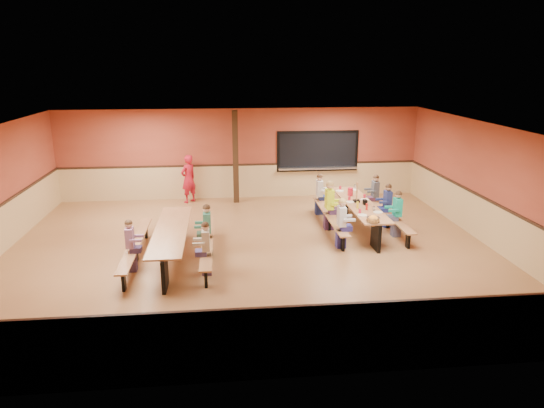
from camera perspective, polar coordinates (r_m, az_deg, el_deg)
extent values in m
plane|color=brown|center=(11.91, -2.54, -5.58)|extent=(12.00, 12.00, 0.00)
cube|color=#9B422D|center=(16.32, -3.67, 5.92)|extent=(12.00, 0.04, 3.00)
cube|color=#9B422D|center=(6.74, -0.10, -9.56)|extent=(12.00, 0.04, 3.00)
cube|color=#9B422D|center=(13.20, 24.37, 1.97)|extent=(0.04, 10.00, 3.00)
cube|color=white|center=(11.15, -2.74, 8.88)|extent=(12.00, 10.00, 0.04)
cube|color=black|center=(16.58, 5.40, 6.22)|extent=(2.60, 0.06, 1.20)
cube|color=silver|center=(16.60, 5.40, 4.23)|extent=(2.70, 0.28, 0.06)
cube|color=black|center=(15.72, -4.31, 5.51)|extent=(0.18, 0.18, 3.00)
cube|color=#A26A40|center=(13.48, 10.24, 0.04)|extent=(0.75, 3.60, 0.04)
cube|color=black|center=(12.19, 12.13, -3.67)|extent=(0.08, 0.60, 0.70)
cube|color=black|center=(15.02, 8.57, 0.34)|extent=(0.08, 0.60, 0.70)
cube|color=#A26A40|center=(13.36, 6.78, -1.25)|extent=(0.26, 3.60, 0.04)
cube|color=black|center=(13.43, 6.74, -2.16)|extent=(0.06, 0.18, 0.41)
cube|color=#A26A40|center=(13.81, 13.47, -1.01)|extent=(0.26, 3.60, 0.04)
cube|color=black|center=(13.88, 13.41, -1.90)|extent=(0.06, 0.18, 0.41)
cube|color=#A26A40|center=(11.45, -11.79, -3.01)|extent=(0.75, 3.60, 0.04)
cube|color=black|center=(10.15, -12.51, -7.88)|extent=(0.08, 0.60, 0.70)
cube|color=black|center=(13.02, -11.05, -2.30)|extent=(0.08, 0.60, 0.70)
cube|color=#A26A40|center=(11.66, -15.76, -4.43)|extent=(0.26, 3.60, 0.04)
cube|color=black|center=(11.74, -15.67, -5.46)|extent=(0.06, 0.18, 0.41)
cube|color=#A26A40|center=(11.48, -7.60, -4.26)|extent=(0.26, 3.60, 0.04)
cube|color=black|center=(11.56, -7.56, -5.31)|extent=(0.06, 0.18, 0.41)
imported|color=#B61427|center=(16.05, -9.80, 2.94)|extent=(0.68, 0.67, 1.58)
cylinder|color=red|center=(14.16, 9.20, 1.43)|extent=(0.16, 0.16, 0.22)
cube|color=black|center=(13.35, 10.89, 0.22)|extent=(0.10, 0.14, 0.13)
cylinder|color=yellow|center=(12.97, 10.04, -0.11)|extent=(0.06, 0.06, 0.17)
cylinder|color=#B2140F|center=(12.87, 11.09, -0.31)|extent=(0.06, 0.06, 0.17)
cube|color=black|center=(13.56, 9.90, 0.37)|extent=(0.16, 0.16, 0.06)
cube|color=#A26A40|center=(13.48, 9.96, 1.51)|extent=(0.02, 0.09, 0.50)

